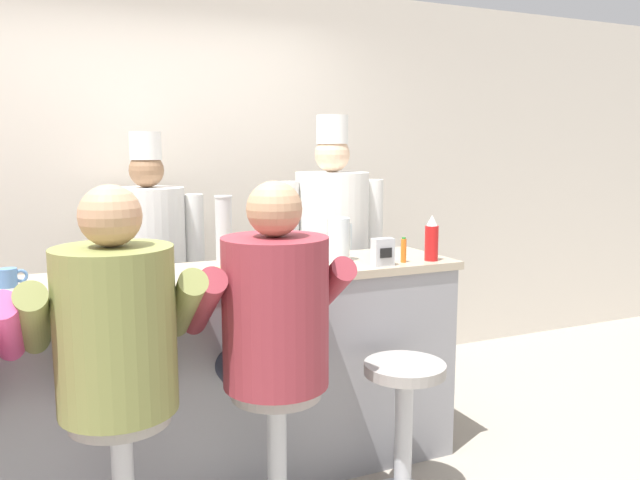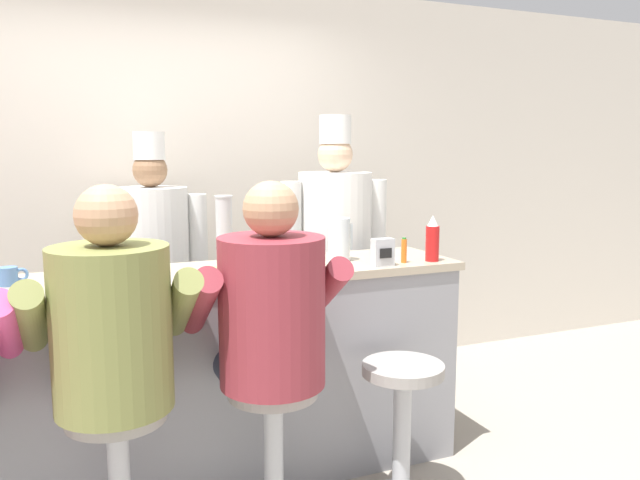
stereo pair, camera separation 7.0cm
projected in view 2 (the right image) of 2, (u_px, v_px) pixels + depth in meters
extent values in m
cube|color=beige|center=(152.00, 190.00, 4.04)|extent=(10.00, 0.06, 2.70)
cube|color=gray|center=(197.00, 383.00, 2.98)|extent=(2.59, 0.54, 1.01)
cube|color=tan|center=(194.00, 276.00, 2.91)|extent=(2.64, 0.56, 0.04)
cylinder|color=red|center=(432.00, 244.00, 3.18)|extent=(0.07, 0.07, 0.18)
cone|color=white|center=(433.00, 221.00, 3.17)|extent=(0.06, 0.06, 0.06)
cylinder|color=yellow|center=(275.00, 252.00, 2.91)|extent=(0.06, 0.06, 0.18)
cone|color=yellow|center=(275.00, 228.00, 2.89)|extent=(0.05, 0.05, 0.05)
cylinder|color=orange|center=(404.00, 251.00, 3.14)|extent=(0.03, 0.03, 0.12)
cylinder|color=#287F2D|center=(404.00, 238.00, 3.13)|extent=(0.02, 0.02, 0.01)
cylinder|color=silver|center=(339.00, 240.00, 3.18)|extent=(0.11, 0.11, 0.22)
cube|color=silver|center=(351.00, 237.00, 3.21)|extent=(0.01, 0.01, 0.13)
cylinder|color=white|center=(215.00, 275.00, 2.80)|extent=(0.23, 0.23, 0.02)
ellipsoid|color=#E0BC60|center=(215.00, 270.00, 2.80)|extent=(0.10, 0.08, 0.03)
cylinder|color=#4C7AB2|center=(8.00, 276.00, 2.62)|extent=(0.08, 0.08, 0.08)
torus|color=#4C7AB2|center=(21.00, 274.00, 2.63)|extent=(0.06, 0.01, 0.06)
cylinder|color=#B7BABF|center=(224.00, 230.00, 3.11)|extent=(0.08, 0.08, 0.33)
cylinder|color=silver|center=(223.00, 196.00, 3.09)|extent=(0.09, 0.09, 0.01)
cube|color=silver|center=(383.00, 252.00, 3.05)|extent=(0.11, 0.06, 0.14)
cube|color=black|center=(386.00, 253.00, 3.02)|extent=(0.06, 0.01, 0.05)
cylinder|color=#E54C8C|center=(5.00, 327.00, 2.24)|extent=(0.11, 0.44, 0.36)
cylinder|color=gray|center=(116.00, 414.00, 2.33)|extent=(0.37, 0.37, 0.05)
cylinder|color=#33384C|center=(82.00, 388.00, 2.47)|extent=(0.16, 0.43, 0.16)
cylinder|color=#33384C|center=(138.00, 380.00, 2.56)|extent=(0.16, 0.43, 0.16)
cylinder|color=olive|center=(112.00, 329.00, 2.28)|extent=(0.43, 0.43, 0.61)
cylinder|color=olive|center=(31.00, 320.00, 2.28)|extent=(0.11, 0.46, 0.37)
cylinder|color=olive|center=(180.00, 306.00, 2.49)|extent=(0.11, 0.46, 0.37)
sphere|color=tan|center=(106.00, 215.00, 2.22)|extent=(0.22, 0.22, 0.22)
cylinder|color=#B2B5BA|center=(274.00, 459.00, 2.61)|extent=(0.08, 0.08, 0.62)
cylinder|color=gray|center=(273.00, 390.00, 2.56)|extent=(0.37, 0.37, 0.05)
cylinder|color=#33384C|center=(233.00, 367.00, 2.71)|extent=(0.16, 0.43, 0.16)
cylinder|color=#33384C|center=(280.00, 360.00, 2.79)|extent=(0.16, 0.43, 0.16)
cylinder|color=maroon|center=(272.00, 312.00, 2.51)|extent=(0.43, 0.43, 0.61)
cylinder|color=maroon|center=(198.00, 304.00, 2.52)|extent=(0.11, 0.46, 0.37)
cylinder|color=maroon|center=(322.00, 292.00, 2.73)|extent=(0.11, 0.46, 0.37)
sphere|color=tan|center=(271.00, 209.00, 2.45)|extent=(0.22, 0.22, 0.22)
cylinder|color=#B2B5BA|center=(402.00, 433.00, 2.84)|extent=(0.08, 0.08, 0.62)
cylinder|color=gray|center=(403.00, 369.00, 2.80)|extent=(0.37, 0.37, 0.05)
cube|color=#232328|center=(157.00, 347.00, 3.87)|extent=(0.33, 0.18, 0.79)
cube|color=white|center=(157.00, 324.00, 3.80)|extent=(0.30, 0.02, 0.48)
cylinder|color=white|center=(153.00, 236.00, 3.77)|extent=(0.43, 0.43, 0.59)
sphere|color=#8C6647|center=(150.00, 170.00, 3.71)|extent=(0.20, 0.20, 0.20)
cylinder|color=white|center=(149.00, 146.00, 3.69)|extent=(0.18, 0.18, 0.16)
cylinder|color=white|center=(105.00, 240.00, 3.66)|extent=(0.12, 0.12, 0.51)
cylinder|color=white|center=(198.00, 235.00, 3.88)|extent=(0.12, 0.12, 0.51)
cube|color=#232328|center=(335.00, 337.00, 4.00)|extent=(0.35, 0.19, 0.84)
cube|color=white|center=(338.00, 313.00, 3.93)|extent=(0.32, 0.02, 0.50)
cylinder|color=white|center=(335.00, 223.00, 3.89)|extent=(0.46, 0.46, 0.63)
sphere|color=#DBB28E|center=(335.00, 155.00, 3.83)|extent=(0.22, 0.22, 0.22)
cylinder|color=white|center=(335.00, 129.00, 3.81)|extent=(0.20, 0.20, 0.17)
cylinder|color=white|center=(291.00, 226.00, 3.78)|extent=(0.13, 0.13, 0.54)
cylinder|color=white|center=(376.00, 221.00, 4.01)|extent=(0.13, 0.13, 0.54)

